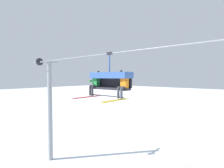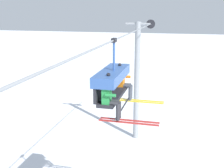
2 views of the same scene
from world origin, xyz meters
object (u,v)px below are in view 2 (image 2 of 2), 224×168
object	(u,v)px
lift_tower_far	(137,79)
skier_orange	(124,81)
skier_green	(111,97)
chairlift_chair	(112,80)

from	to	relation	value
lift_tower_far	skier_orange	distance (m)	9.29
skier_green	skier_orange	distance (m)	1.87
chairlift_chair	skier_orange	distance (m)	1.00
lift_tower_far	chairlift_chair	xyz separation A→B (m)	(-9.93, -0.71, 2.41)
lift_tower_far	skier_orange	xyz separation A→B (m)	(-8.99, -0.92, 2.15)
lift_tower_far	skier_orange	size ratio (longest dim) A/B	4.79
lift_tower_far	skier_orange	bearing A→B (deg)	-174.14
skier_green	skier_orange	world-z (taller)	same
skier_green	lift_tower_far	bearing A→B (deg)	4.85
skier_orange	lift_tower_far	bearing A→B (deg)	5.86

